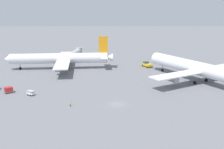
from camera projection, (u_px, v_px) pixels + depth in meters
The scene contains 8 objects.
ground_plane at pixel (117, 104), 96.20m from camera, with size 600.00×600.00×0.00m, color slate.
airliner_at_gate_left at pixel (60, 58), 144.34m from camera, with size 52.58×44.09×15.86m.
airliner_being_pushed at pixel (196, 68), 122.07m from camera, with size 44.35×49.59×16.77m.
pushback_tug at pixel (147, 64), 150.05m from camera, with size 5.25×8.59×2.82m.
gse_baggage_cart_trailing at pixel (31, 93), 104.94m from camera, with size 3.15×2.81×1.71m.
gse_container_dolly_flat at pixel (9, 90), 107.77m from camera, with size 3.87×3.50×2.15m.
ground_crew_wing_walker_right at pixel (70, 104), 93.97m from camera, with size 0.49×0.36×1.65m.
jet_bridge at pixel (76, 52), 168.72m from camera, with size 6.19×18.51×5.71m.
Camera 1 is at (-3.23, -90.92, 32.78)m, focal length 47.52 mm.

